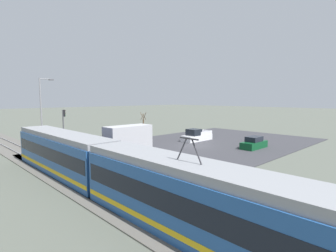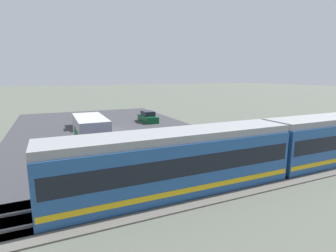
# 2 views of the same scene
# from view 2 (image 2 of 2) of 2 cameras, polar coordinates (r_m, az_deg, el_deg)

# --- Properties ---
(ground_plane) EXTENTS (320.00, 320.00, 0.00)m
(ground_plane) POSITION_cam_2_polar(r_m,az_deg,el_deg) (31.89, -12.67, -1.18)
(ground_plane) COLOR #565B51
(road_surface) EXTENTS (21.75, 38.87, 0.08)m
(road_surface) POSITION_cam_2_polar(r_m,az_deg,el_deg) (31.88, -12.67, -1.11)
(road_surface) COLOR #38383D
(road_surface) RESTS_ON ground
(rail_bed) EXTENTS (67.01, 4.40, 0.22)m
(rail_bed) POSITION_cam_2_polar(r_m,az_deg,el_deg) (15.45, 1.71, -13.95)
(rail_bed) COLOR #5B5954
(rail_bed) RESTS_ON ground
(light_rail_tram) EXTENTS (28.90, 2.79, 4.61)m
(light_rail_tram) POSITION_cam_2_polar(r_m,az_deg,el_deg) (19.01, 21.82, -4.43)
(light_rail_tram) COLOR #235193
(light_rail_tram) RESTS_ON ground
(box_truck) EXTENTS (2.33, 9.83, 3.14)m
(box_truck) POSITION_cam_2_polar(r_m,az_deg,el_deg) (21.30, -15.88, -3.12)
(box_truck) COLOR navy
(box_truck) RESTS_ON ground
(pickup_truck) EXTENTS (1.95, 5.24, 1.82)m
(pickup_truck) POSITION_cam_2_polar(r_m,az_deg,el_deg) (34.68, -18.24, 0.79)
(pickup_truck) COLOR silver
(pickup_truck) RESTS_ON ground
(sedan_car_0) EXTENTS (1.71, 4.26, 1.53)m
(sedan_car_0) POSITION_cam_2_polar(r_m,az_deg,el_deg) (37.30, -4.40, 1.90)
(sedan_car_0) COLOR #0C4723
(sedan_car_0) RESTS_ON ground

